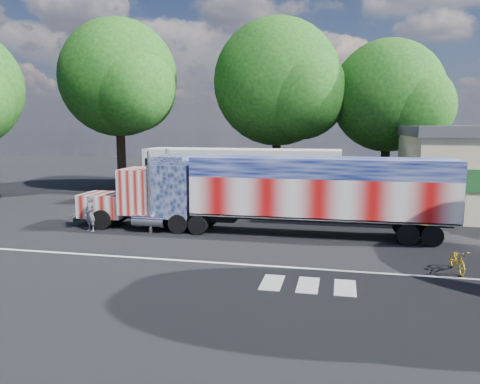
% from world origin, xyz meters
% --- Properties ---
extents(ground, '(100.00, 100.00, 0.00)m').
position_xyz_m(ground, '(0.00, 0.00, 0.00)').
color(ground, black).
extents(lane_markings, '(30.00, 2.67, 0.01)m').
position_xyz_m(lane_markings, '(1.71, -3.77, 0.01)').
color(lane_markings, silver).
rests_on(lane_markings, ground).
extents(semi_truck, '(18.80, 2.97, 4.01)m').
position_xyz_m(semi_truck, '(1.68, 2.42, 2.06)').
color(semi_truck, black).
rests_on(semi_truck, ground).
extents(coach_bus, '(12.72, 2.96, 3.70)m').
position_xyz_m(coach_bus, '(-1.37, 9.89, 1.92)').
color(coach_bus, silver).
rests_on(coach_bus, ground).
extents(woman, '(0.77, 0.65, 1.80)m').
position_xyz_m(woman, '(-7.17, 0.91, 0.90)').
color(woman, slate).
rests_on(woman, ground).
extents(bicycle, '(0.66, 1.64, 0.84)m').
position_xyz_m(bicycle, '(9.17, -2.20, 0.42)').
color(bicycle, gold).
rests_on(bicycle, ground).
extents(tree_nw_a, '(9.52, 9.07, 13.42)m').
position_xyz_m(tree_nw_a, '(-12.03, 14.50, 8.82)').
color(tree_nw_a, black).
rests_on(tree_nw_a, ground).
extents(tree_ne_a, '(9.10, 8.67, 11.82)m').
position_xyz_m(tree_ne_a, '(8.49, 18.65, 7.44)').
color(tree_ne_a, black).
rests_on(tree_ne_a, ground).
extents(tree_n_mid, '(10.86, 10.34, 13.88)m').
position_xyz_m(tree_n_mid, '(-0.17, 18.85, 8.66)').
color(tree_n_mid, black).
rests_on(tree_n_mid, ground).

